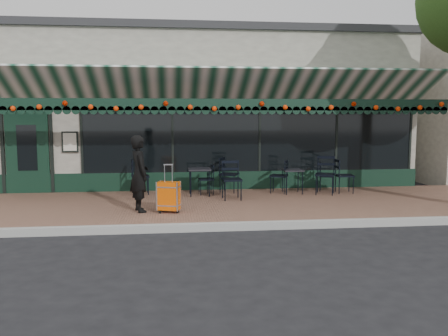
{
  "coord_description": "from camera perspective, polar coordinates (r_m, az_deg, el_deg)",
  "views": [
    {
      "loc": [
        -1.08,
        -8.95,
        2.23
      ],
      "look_at": [
        0.13,
        1.6,
        1.02
      ],
      "focal_mm": 38.0,
      "sensor_mm": 36.0,
      "label": 1
    }
  ],
  "objects": [
    {
      "name": "woman",
      "position": [
        10.25,
        -10.15,
        -0.68
      ],
      "size": [
        0.57,
        0.69,
        1.64
      ],
      "primitive_type": "imported",
      "rotation": [
        0.0,
        0.0,
        1.91
      ],
      "color": "black",
      "rests_on": "sidewalk"
    },
    {
      "name": "chair_a_front",
      "position": [
        12.6,
        12.07,
        -0.83
      ],
      "size": [
        0.66,
        0.66,
        1.01
      ],
      "primitive_type": null,
      "rotation": [
        0.0,
        0.0,
        -0.4
      ],
      "color": "black",
      "rests_on": "sidewalk"
    },
    {
      "name": "cafe_table_a",
      "position": [
        12.57,
        8.24,
        -0.47
      ],
      "size": [
        0.51,
        0.51,
        0.63
      ],
      "color": "black",
      "rests_on": "sidewalk"
    },
    {
      "name": "chair_b_left",
      "position": [
        12.3,
        -2.18,
        -1.38
      ],
      "size": [
        0.42,
        0.42,
        0.79
      ],
      "primitive_type": null,
      "rotation": [
        0.0,
        0.0,
        -1.5
      ],
      "color": "black",
      "rests_on": "sidewalk"
    },
    {
      "name": "ground",
      "position": [
        9.29,
        0.31,
        -7.39
      ],
      "size": [
        80.0,
        80.0,
        0.0
      ],
      "primitive_type": "plane",
      "color": "black",
      "rests_on": "ground"
    },
    {
      "name": "chair_b_front",
      "position": [
        11.56,
        0.93,
        -1.46
      ],
      "size": [
        0.5,
        0.5,
        0.96
      ],
      "primitive_type": null,
      "rotation": [
        0.0,
        0.0,
        0.05
      ],
      "color": "black",
      "rests_on": "sidewalk"
    },
    {
      "name": "chair_a_extra",
      "position": [
        12.93,
        14.29,
        -0.93
      ],
      "size": [
        0.49,
        0.49,
        0.91
      ],
      "primitive_type": null,
      "rotation": [
        0.0,
        0.0,
        1.49
      ],
      "color": "black",
      "rests_on": "sidewalk"
    },
    {
      "name": "restaurant_building",
      "position": [
        16.82,
        -2.9,
        6.64
      ],
      "size": [
        12.0,
        9.6,
        4.5
      ],
      "color": "gray",
      "rests_on": "ground"
    },
    {
      "name": "chair_solo",
      "position": [
        12.5,
        -10.04,
        -1.03
      ],
      "size": [
        0.52,
        0.52,
        0.92
      ],
      "primitive_type": null,
      "rotation": [
        0.0,
        0.0,
        1.69
      ],
      "color": "black",
      "rests_on": "sidewalk"
    },
    {
      "name": "chair_b_right",
      "position": [
        12.67,
        0.63,
        -0.79
      ],
      "size": [
        0.62,
        0.62,
        0.94
      ],
      "primitive_type": null,
      "rotation": [
        0.0,
        0.0,
        1.15
      ],
      "color": "black",
      "rests_on": "sidewalk"
    },
    {
      "name": "cafe_table_b",
      "position": [
        12.14,
        -2.97,
        -0.39
      ],
      "size": [
        0.56,
        0.56,
        0.7
      ],
      "color": "black",
      "rests_on": "sidewalk"
    },
    {
      "name": "chair_a_left",
      "position": [
        12.63,
        6.61,
        -0.98
      ],
      "size": [
        0.59,
        0.59,
        0.89
      ],
      "primitive_type": null,
      "rotation": [
        0.0,
        0.0,
        -1.99
      ],
      "color": "black",
      "rests_on": "sidewalk"
    },
    {
      "name": "sidewalk",
      "position": [
        11.21,
        -0.92,
        -4.58
      ],
      "size": [
        18.0,
        4.0,
        0.15
      ],
      "primitive_type": "cube",
      "color": "brown",
      "rests_on": "ground"
    },
    {
      "name": "curb",
      "position": [
        9.19,
        0.37,
        -7.06
      ],
      "size": [
        18.0,
        0.16,
        0.15
      ],
      "primitive_type": "cube",
      "color": "#9E9E99",
      "rests_on": "ground"
    },
    {
      "name": "suitcase",
      "position": [
        10.12,
        -6.67,
        -3.43
      ],
      "size": [
        0.5,
        0.37,
        1.03
      ],
      "rotation": [
        0.0,
        0.0,
        -0.31
      ],
      "color": "#DD5307",
      "rests_on": "sidewalk"
    },
    {
      "name": "chair_a_right",
      "position": [
        13.17,
        12.24,
        -0.96
      ],
      "size": [
        0.51,
        0.51,
        0.81
      ],
      "primitive_type": null,
      "rotation": [
        0.0,
        0.0,
        1.23
      ],
      "color": "black",
      "rests_on": "sidewalk"
    }
  ]
}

